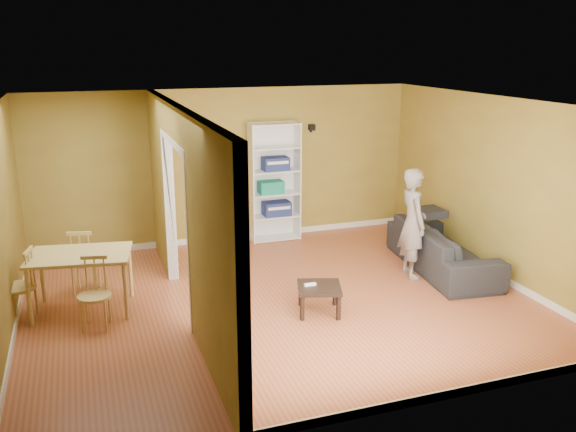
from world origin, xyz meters
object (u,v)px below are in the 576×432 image
(sofa, at_px, (443,242))
(chair_near, at_px, (94,294))
(bookshelf, at_px, (273,182))
(coffee_table, at_px, (319,290))
(chair_left, at_px, (18,285))
(chair_far, at_px, (85,260))
(dining_table, at_px, (80,260))
(person, at_px, (413,214))

(sofa, relative_size, chair_near, 2.64)
(bookshelf, xyz_separation_m, coffee_table, (-0.40, -3.12, -0.71))
(chair_left, height_order, chair_far, chair_left)
(chair_near, height_order, chair_far, chair_far)
(dining_table, distance_m, chair_left, 0.77)
(sofa, bearing_deg, person, 103.80)
(coffee_table, bearing_deg, person, 23.36)
(bookshelf, bearing_deg, chair_near, -139.43)
(person, relative_size, bookshelf, 0.93)
(coffee_table, bearing_deg, chair_far, 148.51)
(bookshelf, height_order, chair_far, bookshelf)
(person, height_order, coffee_table, person)
(sofa, distance_m, chair_left, 5.89)
(coffee_table, xyz_separation_m, chair_near, (-2.69, 0.48, 0.13))
(dining_table, relative_size, chair_far, 1.34)
(bookshelf, height_order, chair_left, bookshelf)
(bookshelf, distance_m, dining_table, 3.84)
(coffee_table, height_order, chair_left, chair_left)
(chair_near, bearing_deg, chair_far, 106.59)
(chair_near, relative_size, chair_far, 0.95)
(chair_left, bearing_deg, coffee_table, 87.74)
(sofa, bearing_deg, chair_left, 95.09)
(chair_near, bearing_deg, sofa, 16.94)
(coffee_table, xyz_separation_m, chair_left, (-3.56, 1.01, 0.15))
(coffee_table, distance_m, dining_table, 3.03)
(dining_table, bearing_deg, bookshelf, 32.81)
(person, height_order, chair_left, person)
(dining_table, relative_size, chair_left, 1.34)
(bookshelf, height_order, coffee_table, bookshelf)
(sofa, xyz_separation_m, dining_table, (-5.15, 0.22, 0.25))
(dining_table, bearing_deg, chair_near, -77.35)
(bookshelf, distance_m, coffee_table, 3.22)
(coffee_table, relative_size, dining_table, 0.44)
(person, relative_size, coffee_table, 3.51)
(person, height_order, dining_table, person)
(chair_far, bearing_deg, coffee_table, 163.20)
(person, relative_size, chair_near, 2.17)
(sofa, relative_size, chair_left, 2.50)
(dining_table, height_order, chair_left, chair_left)
(chair_left, bearing_deg, chair_near, 72.13)
(bookshelf, xyz_separation_m, dining_table, (-3.22, -2.07, -0.33))
(sofa, relative_size, person, 1.21)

